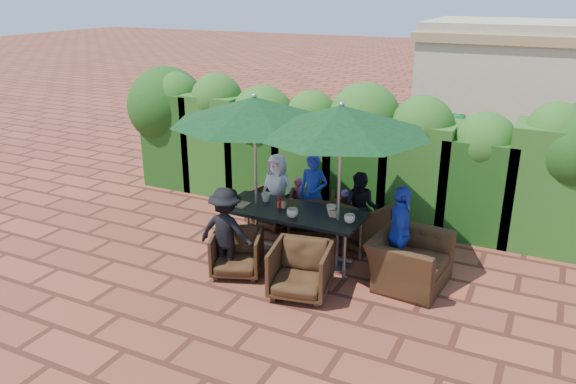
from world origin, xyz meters
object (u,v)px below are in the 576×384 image
at_px(umbrella_right, 341,120).
at_px(chair_far_left, 272,205).
at_px(dining_table, 292,215).
at_px(chair_far_right, 360,221).
at_px(umbrella_left, 254,110).
at_px(chair_end_right, 410,253).
at_px(chair_far_mid, 312,212).
at_px(chair_near_right, 301,268).
at_px(chair_near_left, 237,251).

distance_m(umbrella_right, chair_far_left, 2.63).
distance_m(dining_table, chair_far_right, 1.19).
bearing_deg(umbrella_left, chair_end_right, -1.65).
bearing_deg(chair_far_mid, chair_far_right, 155.45).
bearing_deg(chair_near_right, chair_far_right, 73.52).
bearing_deg(chair_far_right, chair_near_right, 106.55).
bearing_deg(chair_far_right, umbrella_left, 53.88).
height_order(chair_far_mid, chair_far_right, chair_far_right).
bearing_deg(umbrella_left, chair_far_mid, 59.75).
bearing_deg(chair_end_right, chair_far_left, 74.39).
height_order(umbrella_right, chair_near_right, umbrella_right).
bearing_deg(chair_far_right, chair_near_left, 76.15).
xyz_separation_m(dining_table, chair_end_right, (1.83, -0.08, -0.20)).
relative_size(umbrella_right, chair_far_mid, 3.22).
distance_m(umbrella_right, chair_far_right, 2.01).
relative_size(umbrella_left, chair_far_left, 3.51).
height_order(chair_far_left, chair_end_right, chair_end_right).
relative_size(umbrella_left, chair_near_left, 3.50).
distance_m(dining_table, chair_near_right, 1.20).
relative_size(chair_far_left, chair_far_right, 0.87).
relative_size(umbrella_left, chair_end_right, 2.27).
xyz_separation_m(dining_table, chair_far_left, (-0.84, 0.94, -0.32)).
bearing_deg(chair_near_left, chair_near_right, -27.94).
height_order(umbrella_left, umbrella_right, same).
xyz_separation_m(umbrella_left, umbrella_right, (1.36, -0.02, -0.00)).
distance_m(umbrella_right, chair_far_mid, 2.21).
bearing_deg(chair_end_right, umbrella_left, 93.61).
distance_m(chair_far_left, chair_far_mid, 0.76).
relative_size(dining_table, chair_near_left, 3.05).
xyz_separation_m(chair_far_mid, chair_far_right, (0.87, -0.06, 0.02)).
bearing_deg(umbrella_right, dining_table, 177.66).
relative_size(umbrella_left, chair_far_mid, 3.23).
bearing_deg(chair_far_left, chair_near_left, 111.65).
height_order(dining_table, umbrella_left, umbrella_left).
xyz_separation_m(umbrella_right, chair_far_left, (-1.58, 0.97, -1.86)).
height_order(umbrella_right, chair_end_right, umbrella_right).
xyz_separation_m(chair_far_left, chair_near_left, (0.38, -1.80, 0.00)).
relative_size(umbrella_left, chair_near_right, 3.16).
bearing_deg(chair_end_right, chair_near_right, 131.94).
bearing_deg(chair_end_right, umbrella_right, 92.71).
bearing_deg(chair_far_mid, chair_end_right, 131.98).
distance_m(dining_table, chair_near_left, 1.03).
bearing_deg(chair_near_left, dining_table, 41.08).
bearing_deg(umbrella_left, chair_far_left, 103.47).
bearing_deg(chair_far_left, chair_end_right, 168.96).
relative_size(umbrella_right, chair_far_right, 3.06).
bearing_deg(chair_near_right, chair_end_right, 26.07).
relative_size(dining_table, chair_far_mid, 2.82).
xyz_separation_m(chair_near_left, chair_end_right, (2.29, 0.78, 0.12)).
bearing_deg(chair_near_right, chair_near_left, 162.11).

